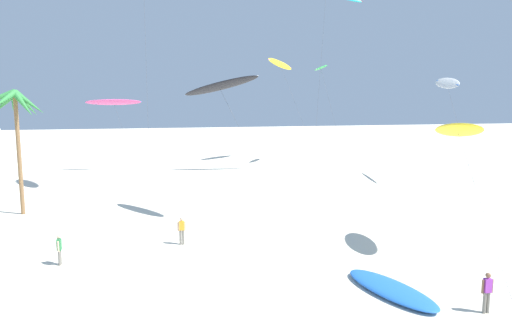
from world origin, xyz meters
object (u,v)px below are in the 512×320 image
object	(u,v)px
person_foreground_walker	(487,291)
person_near_left	(182,229)
grounded_kite_2	(391,289)
palm_tree_0	(15,109)
flying_kite_2	(113,102)
flying_kite_1	(458,130)
flying_kite_10	(219,86)
flying_kite_3	(447,83)
person_far_watcher	(59,248)
flying_kite_8	(280,64)
flying_kite_4	(321,68)

from	to	relation	value
person_foreground_walker	person_near_left	world-z (taller)	person_foreground_walker
grounded_kite_2	person_near_left	bearing A→B (deg)	133.54
palm_tree_0	flying_kite_2	bearing A→B (deg)	74.38
flying_kite_1	palm_tree_0	bearing A→B (deg)	149.96
flying_kite_1	flying_kite_10	size ratio (longest dim) A/B	1.01
palm_tree_0	flying_kite_3	distance (m)	40.60
grounded_kite_2	person_far_watcher	size ratio (longest dim) A/B	3.27
flying_kite_10	person_foreground_walker	world-z (taller)	flying_kite_10
grounded_kite_2	person_near_left	distance (m)	12.51
flying_kite_3	person_far_watcher	xyz separation A→B (m)	(-35.37, -16.57, -9.64)
person_foreground_walker	person_far_watcher	size ratio (longest dim) A/B	1.04
flying_kite_8	flying_kite_2	bearing A→B (deg)	-165.94
flying_kite_1	person_far_watcher	bearing A→B (deg)	171.70
flying_kite_3	flying_kite_8	size ratio (longest dim) A/B	0.80
flying_kite_2	person_near_left	size ratio (longest dim) A/B	5.35
flying_kite_4	person_foreground_walker	xyz separation A→B (m)	(-10.11, -43.01, -12.29)
flying_kite_4	flying_kite_2	bearing A→B (deg)	-177.47
flying_kite_2	person_foreground_walker	xyz separation A→B (m)	(17.16, -41.80, -7.62)
flying_kite_2	person_far_watcher	size ratio (longest dim) A/B	5.51
flying_kite_1	person_near_left	bearing A→B (deg)	161.57
flying_kite_2	person_foreground_walker	world-z (taller)	flying_kite_2
person_foreground_walker	flying_kite_8	bearing A→B (deg)	83.24
flying_kite_1	flying_kite_4	world-z (taller)	flying_kite_4
flying_kite_1	flying_kite_10	world-z (taller)	flying_kite_10
flying_kite_2	flying_kite_10	bearing A→B (deg)	-69.48
palm_tree_0	flying_kite_1	bearing A→B (deg)	-30.04
flying_kite_10	palm_tree_0	bearing A→B (deg)	163.26
flying_kite_3	person_near_left	size ratio (longest dim) A/B	7.15
flying_kite_1	flying_kite_3	world-z (taller)	flying_kite_3
palm_tree_0	grounded_kite_2	distance (m)	28.85
flying_kite_4	person_foreground_walker	bearing A→B (deg)	-103.23
person_near_left	flying_kite_3	bearing A→B (deg)	27.02
flying_kite_1	person_foreground_walker	distance (m)	9.70
flying_kite_2	person_near_left	xyz separation A→B (m)	(5.82, -30.13, -7.63)
flying_kite_10	person_near_left	distance (m)	10.98
flying_kite_2	flying_kite_3	distance (m)	38.03
flying_kite_2	flying_kite_8	distance (m)	24.11
flying_kite_4	flying_kite_10	bearing A→B (deg)	-125.44
flying_kite_1	flying_kite_2	xyz separation A→B (m)	(-20.69, 35.09, 1.58)
palm_tree_0	person_foreground_walker	size ratio (longest dim) A/B	5.57
flying_kite_4	flying_kite_3	bearing A→B (deg)	-65.85
flying_kite_1	person_near_left	distance (m)	16.80
person_far_watcher	person_near_left	bearing A→B (deg)	15.85
flying_kite_8	person_foreground_walker	bearing A→B (deg)	-96.76
grounded_kite_2	flying_kite_2	bearing A→B (deg)	110.21
flying_kite_1	flying_kite_2	size ratio (longest dim) A/B	1.18
flying_kite_3	person_near_left	xyz separation A→B (m)	(-28.89, -14.73, -9.60)
flying_kite_8	person_far_watcher	world-z (taller)	flying_kite_8
palm_tree_0	person_foreground_walker	distance (m)	32.34
person_foreground_walker	person_far_watcher	bearing A→B (deg)	151.12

